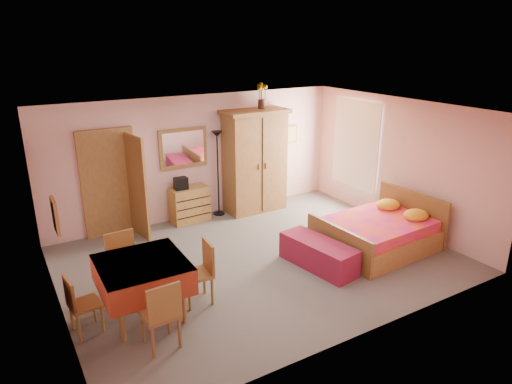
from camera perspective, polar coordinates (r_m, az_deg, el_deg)
floor at (r=8.11m, az=0.48°, el=-8.43°), size 6.50×6.50×0.00m
ceiling at (r=7.28m, az=0.54°, el=10.05°), size 6.50×6.50×0.00m
wall_back at (r=9.73m, az=-7.16°, el=4.36°), size 6.50×0.10×2.60m
wall_front at (r=5.76m, az=13.59°, el=-6.55°), size 6.50×0.10×2.60m
wall_left at (r=6.63m, az=-24.35°, el=-4.31°), size 0.10×5.00×2.60m
wall_right at (r=9.62m, az=17.34°, el=3.46°), size 0.10×5.00×2.60m
doorway at (r=9.22m, az=-17.87°, el=0.97°), size 1.06×0.12×2.15m
window at (r=10.37m, az=12.39°, el=5.82°), size 0.08×1.40×1.95m
picture_left at (r=5.93m, az=-23.83°, el=-2.73°), size 0.04×0.32×0.42m
picture_back at (r=10.78m, az=4.43°, el=7.24°), size 0.30×0.04×0.40m
chest_of_drawers at (r=9.66m, az=-8.26°, el=-1.56°), size 0.81×0.43×0.75m
wall_mirror at (r=9.51m, az=-9.09°, el=5.48°), size 1.03×0.06×0.81m
stereo at (r=9.43m, az=-9.37°, el=1.07°), size 0.27×0.20×0.25m
floor_lamp at (r=9.80m, az=-4.78°, el=2.27°), size 0.24×0.24×1.85m
wardrobe at (r=10.00m, az=-0.15°, el=3.88°), size 1.45×0.76×2.25m
sunflower_vase at (r=9.86m, az=0.70°, el=11.94°), size 0.23×0.23×0.54m
bed at (r=8.61m, az=14.89°, el=-4.01°), size 2.08×1.68×0.93m
bench at (r=7.84m, az=7.80°, el=-7.68°), size 0.73×1.47×0.47m
dining_table at (r=6.60m, az=-13.83°, el=-11.73°), size 1.18×1.18×0.84m
chair_south at (r=5.97m, az=-11.96°, el=-14.56°), size 0.45×0.45×0.95m
chair_north at (r=7.14m, az=-15.97°, el=-8.86°), size 0.46×0.46×0.97m
chair_west at (r=6.52m, az=-20.60°, el=-12.93°), size 0.42×0.42×0.83m
chair_east at (r=6.77m, az=-7.46°, el=-10.05°), size 0.46×0.46×0.93m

